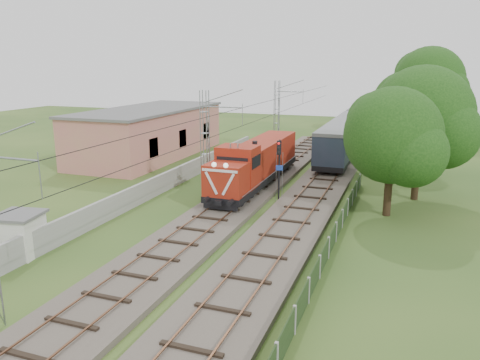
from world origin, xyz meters
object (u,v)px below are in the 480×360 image
at_px(signal_post, 279,160).
at_px(locomotive, 256,162).
at_px(coach_rake, 376,103).
at_px(relay_hut, 20,234).

bearing_deg(signal_post, locomotive, 129.69).
xyz_separation_m(locomotive, coach_rake, (5.00, 59.30, 0.33)).
bearing_deg(signal_post, relay_hut, -125.98).
bearing_deg(coach_rake, locomotive, -94.82).
distance_m(locomotive, relay_hut, 19.00).
bearing_deg(relay_hut, coach_rake, 80.82).
height_order(locomotive, coach_rake, locomotive).
relative_size(signal_post, relay_hut, 1.78).
relative_size(locomotive, relay_hut, 6.12).
relative_size(coach_rake, relay_hut, 42.17).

